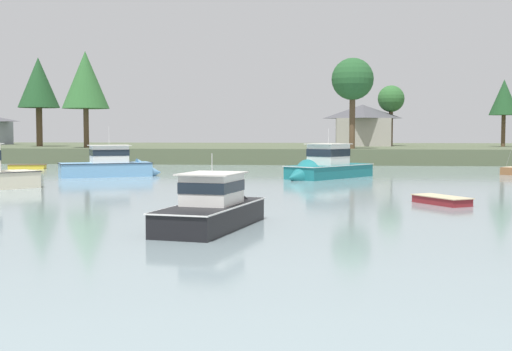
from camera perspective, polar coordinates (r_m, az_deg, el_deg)
The scene contains 12 objects.
far_shore_bank at distance 101.13m, azimuth 0.60°, elevation 2.02°, with size 193.57×44.86×1.85m, color #4C563D.
dinghy_yellow at distance 74.44m, azimuth -18.55°, elevation 0.65°, with size 3.99×2.33×0.65m.
dinghy_maroon at distance 37.45m, azimuth 15.22°, elevation -2.10°, with size 2.98×3.68×0.60m.
cruiser_skyblue at distance 59.97m, azimuth -11.69°, elevation 0.54°, with size 8.97×6.37×5.26m.
cruiser_black at distance 27.90m, azimuth -3.22°, elevation -3.20°, with size 3.78×8.17×3.82m.
cruiser_teal at distance 56.52m, azimuth 5.58°, elevation 0.40°, with size 8.09×9.51×5.24m.
shore_tree_inland_b at distance 81.25m, azimuth 8.07°, elevation 7.90°, with size 4.91×4.91×10.60m.
shore_tree_right_mid at distance 88.39m, azimuth -14.05°, elevation 7.72°, with size 5.83×5.83×12.01m.
shore_tree_left_mid at distance 97.04m, azimuth 20.00°, elevation 6.11°, with size 3.86×3.86×8.93m.
shore_tree_far_left at distance 98.28m, azimuth 11.21°, elevation 6.23°, with size 3.73×3.73×8.50m.
shore_tree_center_right at distance 97.87m, azimuth -17.70°, elevation 7.33°, with size 5.56×5.56×12.05m.
cottage_near_water at distance 97.23m, azimuth 8.88°, elevation 4.22°, with size 7.95×7.79×5.79m.
Camera 1 is at (9.34, -7.54, 3.83)m, focal length 47.93 mm.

